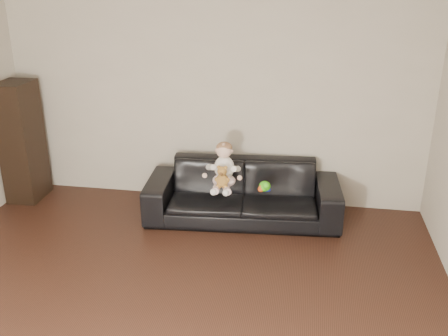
% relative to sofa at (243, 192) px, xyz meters
% --- Properties ---
extents(wall_back, '(5.00, 0.00, 5.00)m').
position_rel_sofa_xyz_m(wall_back, '(-0.43, 0.50, 0.98)').
color(wall_back, '#B2A996').
rests_on(wall_back, ground).
extents(sofa, '(2.24, 1.02, 0.64)m').
position_rel_sofa_xyz_m(sofa, '(0.00, 0.00, 0.00)').
color(sofa, black).
rests_on(sofa, floor).
extents(cabinet, '(0.38, 0.52, 1.47)m').
position_rel_sofa_xyz_m(cabinet, '(-2.73, 0.10, 0.41)').
color(cabinet, black).
rests_on(cabinet, floor).
extents(shelf_item, '(0.19, 0.26, 0.28)m').
position_rel_sofa_xyz_m(shelf_item, '(-2.71, 0.10, 0.74)').
color(shelf_item, silver).
rests_on(shelf_item, cabinet).
extents(baby, '(0.38, 0.46, 0.52)m').
position_rel_sofa_xyz_m(baby, '(-0.20, -0.12, 0.33)').
color(baby, '#FAD5D3').
rests_on(baby, sofa).
extents(teddy_bear, '(0.15, 0.15, 0.25)m').
position_rel_sofa_xyz_m(teddy_bear, '(-0.19, -0.28, 0.28)').
color(teddy_bear, '#A1712E').
rests_on(teddy_bear, sofa).
extents(toy_green, '(0.14, 0.16, 0.11)m').
position_rel_sofa_xyz_m(toy_green, '(0.26, -0.15, 0.15)').
color(toy_green, '#48DC19').
rests_on(toy_green, sofa).
extents(toy_rattle, '(0.09, 0.09, 0.07)m').
position_rel_sofa_xyz_m(toy_rattle, '(0.22, -0.19, 0.14)').
color(toy_rattle, '#D24E18').
rests_on(toy_rattle, sofa).
extents(toy_blue_disc, '(0.09, 0.09, 0.01)m').
position_rel_sofa_xyz_m(toy_blue_disc, '(0.28, -0.12, 0.11)').
color(toy_blue_disc, '#1723BB').
rests_on(toy_blue_disc, sofa).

